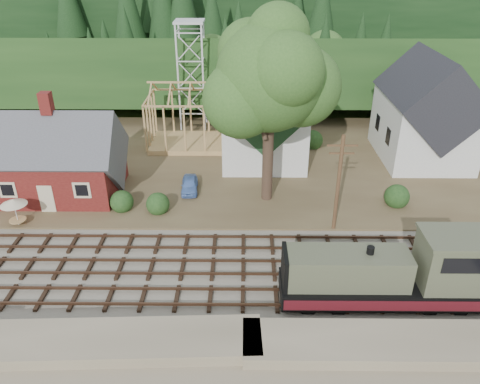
{
  "coord_description": "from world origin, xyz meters",
  "views": [
    {
      "loc": [
        0.02,
        -25.55,
        19.86
      ],
      "look_at": [
        -0.27,
        6.0,
        3.0
      ],
      "focal_mm": 35.0,
      "sensor_mm": 36.0,
      "label": 1
    }
  ],
  "objects_px": {
    "car_blue": "(190,185)",
    "car_green": "(12,188)",
    "locomotive": "(391,275)",
    "patio_set": "(13,203)"
  },
  "relations": [
    {
      "from": "locomotive",
      "to": "patio_set",
      "type": "bearing_deg",
      "value": 162.28
    },
    {
      "from": "locomotive",
      "to": "car_blue",
      "type": "height_order",
      "value": "locomotive"
    },
    {
      "from": "locomotive",
      "to": "car_blue",
      "type": "distance_m",
      "value": 19.85
    },
    {
      "from": "locomotive",
      "to": "patio_set",
      "type": "height_order",
      "value": "locomotive"
    },
    {
      "from": "locomotive",
      "to": "patio_set",
      "type": "relative_size",
      "value": 5.42
    },
    {
      "from": "car_blue",
      "to": "car_green",
      "type": "xyz_separation_m",
      "value": [
        -15.41,
        -0.84,
        0.03
      ]
    },
    {
      "from": "car_blue",
      "to": "car_green",
      "type": "bearing_deg",
      "value": 179.37
    },
    {
      "from": "car_green",
      "to": "patio_set",
      "type": "xyz_separation_m",
      "value": [
        2.54,
        -4.93,
        1.28
      ]
    },
    {
      "from": "car_green",
      "to": "locomotive",
      "type": "bearing_deg",
      "value": -90.05
    },
    {
      "from": "locomotive",
      "to": "car_blue",
      "type": "bearing_deg",
      "value": 133.9
    }
  ]
}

